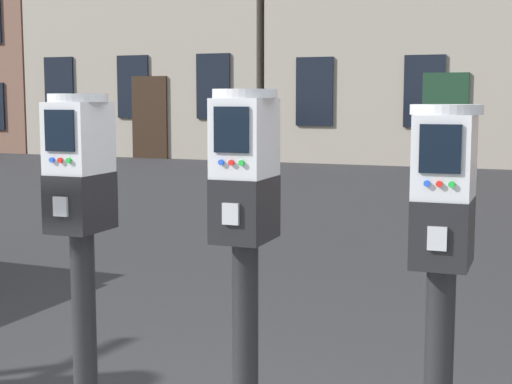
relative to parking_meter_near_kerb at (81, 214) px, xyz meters
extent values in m
cylinder|color=black|center=(0.00, 0.00, -0.52)|extent=(0.09, 0.09, 0.92)
cube|color=black|center=(0.00, 0.00, 0.04)|extent=(0.17, 0.24, 0.21)
cube|color=#A5A8AD|center=(0.00, -0.13, 0.04)|extent=(0.06, 0.01, 0.07)
cube|color=#B7BABF|center=(0.00, 0.00, 0.28)|extent=(0.17, 0.23, 0.26)
cube|color=black|center=(0.00, -0.12, 0.31)|extent=(0.12, 0.01, 0.15)
cylinder|color=blue|center=(-0.03, -0.12, 0.21)|extent=(0.02, 0.01, 0.02)
cylinder|color=red|center=(0.00, -0.12, 0.21)|extent=(0.02, 0.01, 0.02)
cylinder|color=green|center=(0.04, -0.12, 0.21)|extent=(0.02, 0.01, 0.02)
cylinder|color=#B7BABF|center=(0.00, 0.00, 0.43)|extent=(0.22, 0.22, 0.03)
cylinder|color=black|center=(0.65, 0.00, -0.51)|extent=(0.09, 0.09, 0.92)
cube|color=black|center=(0.65, 0.00, 0.05)|extent=(0.17, 0.24, 0.21)
cube|color=#A5A8AD|center=(0.66, -0.13, 0.05)|extent=(0.06, 0.01, 0.07)
cube|color=#B7BABF|center=(0.65, 0.00, 0.29)|extent=(0.17, 0.23, 0.26)
cube|color=black|center=(0.66, -0.12, 0.32)|extent=(0.12, 0.01, 0.15)
cylinder|color=blue|center=(0.62, -0.12, 0.22)|extent=(0.02, 0.01, 0.02)
cylinder|color=red|center=(0.66, -0.12, 0.22)|extent=(0.02, 0.01, 0.02)
cylinder|color=green|center=(0.69, -0.12, 0.22)|extent=(0.02, 0.01, 0.02)
cylinder|color=#B7BABF|center=(0.65, 0.00, 0.44)|extent=(0.22, 0.22, 0.03)
cube|color=black|center=(1.31, 0.00, 0.02)|extent=(0.17, 0.24, 0.21)
cube|color=#A5A8AD|center=(1.31, -0.13, 0.02)|extent=(0.06, 0.01, 0.07)
cube|color=#B7BABF|center=(1.31, 0.00, 0.25)|extent=(0.17, 0.23, 0.25)
cube|color=black|center=(1.31, -0.12, 0.28)|extent=(0.12, 0.01, 0.14)
cylinder|color=blue|center=(1.27, -0.12, 0.18)|extent=(0.02, 0.01, 0.02)
cylinder|color=red|center=(1.31, -0.12, 0.18)|extent=(0.02, 0.01, 0.02)
cylinder|color=green|center=(1.34, -0.12, 0.18)|extent=(0.02, 0.01, 0.02)
cylinder|color=#B7BABF|center=(1.31, 0.00, 0.39)|extent=(0.22, 0.22, 0.03)
cube|color=black|center=(-10.95, 15.00, 0.72)|extent=(0.90, 0.06, 1.60)
cube|color=black|center=(-8.67, 15.00, 0.72)|extent=(0.90, 0.06, 1.60)
cube|color=black|center=(-6.39, 15.00, 0.72)|extent=(0.90, 0.06, 1.60)
cube|color=black|center=(-8.19, 15.00, -0.07)|extent=(1.00, 0.07, 2.10)
cube|color=black|center=(-3.77, 15.00, 0.58)|extent=(0.90, 0.06, 1.60)
cube|color=black|center=(-1.22, 15.00, 0.58)|extent=(0.90, 0.06, 1.60)
cube|color=#193823|center=(-0.75, 15.00, -0.07)|extent=(1.00, 0.07, 2.10)
camera|label=1|loc=(1.63, -2.35, 0.42)|focal=53.77mm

